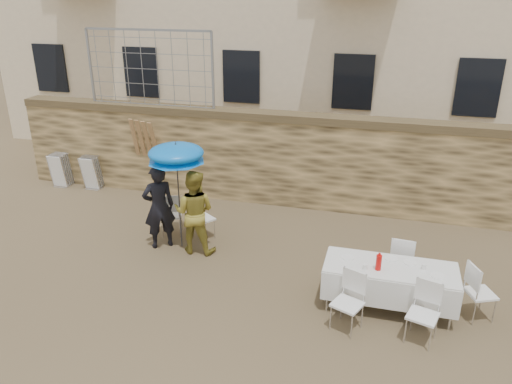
% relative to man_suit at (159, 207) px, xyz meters
% --- Properties ---
extents(ground, '(80.00, 80.00, 0.00)m').
position_rel_man_suit_xyz_m(ground, '(1.60, -2.17, -0.87)').
color(ground, brown).
rests_on(ground, ground).
extents(stone_wall, '(13.00, 0.50, 2.20)m').
position_rel_man_suit_xyz_m(stone_wall, '(1.60, 2.83, 0.23)').
color(stone_wall, olive).
rests_on(stone_wall, ground).
extents(chain_link_fence, '(3.20, 0.06, 1.80)m').
position_rel_man_suit_xyz_m(chain_link_fence, '(-1.40, 2.83, 2.23)').
color(chain_link_fence, gray).
rests_on(chain_link_fence, stone_wall).
extents(man_suit, '(0.76, 0.72, 1.75)m').
position_rel_man_suit_xyz_m(man_suit, '(0.00, 0.00, 0.00)').
color(man_suit, black).
rests_on(man_suit, ground).
extents(woman_dress, '(0.86, 0.69, 1.71)m').
position_rel_man_suit_xyz_m(woman_dress, '(0.75, 0.00, -0.02)').
color(woman_dress, gold).
rests_on(woman_dress, ground).
extents(umbrella, '(1.11, 1.11, 2.05)m').
position_rel_man_suit_xyz_m(umbrella, '(0.40, 0.10, 1.06)').
color(umbrella, '#3F3F44').
rests_on(umbrella, ground).
extents(couple_chair_left, '(0.59, 0.59, 0.96)m').
position_rel_man_suit_xyz_m(couple_chair_left, '(0.00, 0.55, -0.39)').
color(couple_chair_left, white).
rests_on(couple_chair_left, ground).
extents(couple_chair_right, '(0.67, 0.67, 0.96)m').
position_rel_man_suit_xyz_m(couple_chair_right, '(0.70, 0.55, -0.39)').
color(couple_chair_right, white).
rests_on(couple_chair_right, ground).
extents(banquet_table, '(2.10, 0.85, 0.78)m').
position_rel_man_suit_xyz_m(banquet_table, '(4.52, -0.97, -0.14)').
color(banquet_table, silver).
rests_on(banquet_table, ground).
extents(soda_bottle, '(0.09, 0.09, 0.26)m').
position_rel_man_suit_xyz_m(soda_bottle, '(4.32, -1.12, 0.03)').
color(soda_bottle, red).
rests_on(soda_bottle, banquet_table).
extents(table_chair_front_left, '(0.63, 0.63, 0.96)m').
position_rel_man_suit_xyz_m(table_chair_front_left, '(3.92, -1.72, -0.39)').
color(table_chair_front_left, white).
rests_on(table_chair_front_left, ground).
extents(table_chair_front_right, '(0.60, 0.60, 0.96)m').
position_rel_man_suit_xyz_m(table_chair_front_right, '(5.02, -1.72, -0.39)').
color(table_chair_front_right, white).
rests_on(table_chair_front_right, ground).
extents(table_chair_back, '(0.52, 0.52, 0.96)m').
position_rel_man_suit_xyz_m(table_chair_back, '(4.72, -0.17, -0.39)').
color(table_chair_back, white).
rests_on(table_chair_back, ground).
extents(table_chair_side, '(0.63, 0.63, 0.96)m').
position_rel_man_suit_xyz_m(table_chair_side, '(5.92, -0.87, -0.39)').
color(table_chair_side, white).
rests_on(table_chair_side, ground).
extents(chair_stack_left, '(0.46, 0.47, 0.92)m').
position_rel_man_suit_xyz_m(chair_stack_left, '(-3.98, 2.52, -0.41)').
color(chair_stack_left, white).
rests_on(chair_stack_left, ground).
extents(chair_stack_right, '(0.46, 0.40, 0.92)m').
position_rel_man_suit_xyz_m(chair_stack_right, '(-3.08, 2.52, -0.41)').
color(chair_stack_right, white).
rests_on(chair_stack_right, ground).
extents(wood_planks, '(0.70, 0.20, 2.00)m').
position_rel_man_suit_xyz_m(wood_planks, '(-1.48, 2.59, 0.13)').
color(wood_planks, '#A37749').
rests_on(wood_planks, ground).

